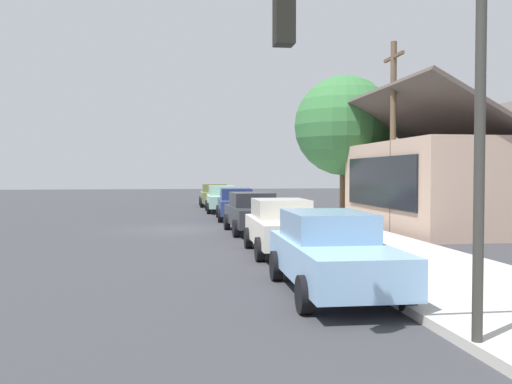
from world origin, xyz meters
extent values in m
plane|color=#38383D|center=(0.00, 0.00, 0.00)|extent=(120.00, 120.00, 0.00)
cube|color=beige|center=(0.00, 5.60, 0.08)|extent=(60.00, 4.20, 0.16)
cube|color=olive|center=(-16.14, 2.61, 0.68)|extent=(4.61, 1.98, 0.70)
cube|color=#61683C|center=(-16.60, 2.62, 1.31)|extent=(2.23, 1.70, 0.56)
cylinder|color=black|center=(-14.70, 3.52, 0.33)|extent=(0.66, 0.23, 0.66)
cylinder|color=black|center=(-14.74, 1.64, 0.33)|extent=(0.66, 0.23, 0.66)
cylinder|color=black|center=(-17.54, 3.58, 0.33)|extent=(0.66, 0.23, 0.66)
cylinder|color=black|center=(-17.58, 1.71, 0.33)|extent=(0.66, 0.23, 0.66)
cube|color=#9ED1BC|center=(-10.19, 2.62, 0.68)|extent=(4.82, 1.84, 0.70)
cube|color=#86B1A0|center=(-10.67, 2.64, 1.31)|extent=(2.33, 1.57, 0.56)
cylinder|color=black|center=(-8.69, 3.44, 0.33)|extent=(0.67, 0.24, 0.66)
cylinder|color=black|center=(-8.74, 1.73, 0.33)|extent=(0.67, 0.24, 0.66)
cylinder|color=black|center=(-11.65, 3.52, 0.33)|extent=(0.67, 0.24, 0.66)
cylinder|color=black|center=(-11.70, 1.81, 0.33)|extent=(0.67, 0.24, 0.66)
cube|color=navy|center=(-4.50, 2.86, 0.68)|extent=(4.88, 1.98, 0.70)
cube|color=navy|center=(-4.97, 2.88, 1.31)|extent=(2.38, 1.65, 0.56)
cylinder|color=black|center=(-2.97, 3.66, 0.33)|extent=(0.67, 0.25, 0.66)
cylinder|color=black|center=(-3.05, 1.92, 0.33)|extent=(0.67, 0.25, 0.66)
cylinder|color=black|center=(-5.94, 3.81, 0.33)|extent=(0.67, 0.25, 0.66)
cylinder|color=black|center=(-6.02, 2.06, 0.33)|extent=(0.67, 0.25, 0.66)
cube|color=#2D3035|center=(1.84, 2.83, 0.68)|extent=(4.56, 1.91, 0.70)
cube|color=#27292D|center=(1.39, 2.82, 1.31)|extent=(2.21, 1.63, 0.56)
cylinder|color=black|center=(3.22, 3.76, 0.33)|extent=(0.67, 0.24, 0.66)
cylinder|color=black|center=(3.27, 1.96, 0.33)|extent=(0.67, 0.24, 0.66)
cylinder|color=black|center=(0.42, 3.69, 0.33)|extent=(0.67, 0.24, 0.66)
cylinder|color=black|center=(0.47, 1.90, 0.33)|extent=(0.67, 0.24, 0.66)
cube|color=silver|center=(7.68, 2.86, 0.68)|extent=(4.36, 1.83, 0.70)
cube|color=beige|center=(7.25, 2.87, 1.31)|extent=(2.10, 1.58, 0.56)
cylinder|color=black|center=(9.04, 3.71, 0.33)|extent=(0.66, 0.23, 0.66)
cylinder|color=black|center=(9.01, 1.96, 0.33)|extent=(0.66, 0.23, 0.66)
cylinder|color=black|center=(6.36, 3.76, 0.33)|extent=(0.66, 0.23, 0.66)
cylinder|color=black|center=(6.33, 2.01, 0.33)|extent=(0.66, 0.23, 0.66)
cube|color=#8CB7E0|center=(13.22, 2.76, 0.68)|extent=(4.83, 1.89, 0.70)
cube|color=#779CBE|center=(12.74, 2.77, 1.31)|extent=(2.33, 1.62, 0.56)
cylinder|color=black|center=(14.72, 3.61, 0.33)|extent=(0.66, 0.24, 0.66)
cylinder|color=black|center=(14.68, 1.83, 0.33)|extent=(0.66, 0.24, 0.66)
cylinder|color=black|center=(11.75, 3.68, 0.33)|extent=(0.66, 0.24, 0.66)
cylinder|color=black|center=(11.71, 1.90, 0.33)|extent=(0.66, 0.24, 0.66)
cube|color=tan|center=(1.72, 12.00, 1.83)|extent=(9.28, 7.82, 3.66)
cube|color=black|center=(1.72, 8.05, 2.01)|extent=(7.43, 0.08, 2.05)
cube|color=#514742|center=(1.72, 10.05, 4.70)|extent=(9.88, 4.21, 2.34)
cube|color=#514742|center=(1.72, 13.95, 4.70)|extent=(9.88, 4.21, 2.34)
cylinder|color=brown|center=(-4.45, 8.51, 1.71)|extent=(0.44, 0.44, 3.42)
sphere|color=#38753D|center=(-4.45, 8.51, 4.84)|extent=(5.18, 5.18, 5.18)
cylinder|color=#383833|center=(17.05, 3.60, 2.60)|extent=(0.14, 0.14, 5.20)
cube|color=black|center=(17.05, 1.00, 4.35)|extent=(0.28, 0.24, 0.80)
sphere|color=yellow|center=(16.90, 1.00, 4.35)|extent=(0.16, 0.16, 0.16)
sphere|color=green|center=(16.90, 1.00, 4.09)|extent=(0.16, 0.16, 0.16)
cylinder|color=brown|center=(2.86, 8.20, 3.75)|extent=(0.24, 0.24, 7.50)
cube|color=brown|center=(2.86, 8.20, 6.90)|extent=(1.80, 0.12, 0.12)
cylinder|color=red|center=(8.93, 4.20, 0.44)|extent=(0.22, 0.22, 0.55)
sphere|color=red|center=(8.93, 4.20, 0.78)|extent=(0.18, 0.18, 0.18)
camera|label=1|loc=(23.87, -0.37, 2.38)|focal=39.47mm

